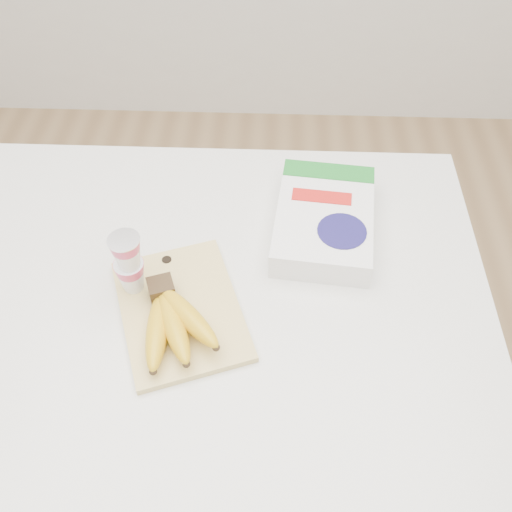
{
  "coord_description": "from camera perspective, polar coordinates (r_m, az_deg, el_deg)",
  "views": [
    {
      "loc": [
        0.22,
        -0.68,
        1.89
      ],
      "look_at": [
        0.2,
        0.06,
        1.03
      ],
      "focal_mm": 40.0,
      "sensor_mm": 36.0,
      "label": 1
    }
  ],
  "objects": [
    {
      "name": "yogurt_stack",
      "position": [
        1.08,
        -12.63,
        -0.62
      ],
      "size": [
        0.06,
        0.06,
        0.14
      ],
      "color": "white",
      "rests_on": "cutting_board"
    },
    {
      "name": "bananas",
      "position": [
        1.05,
        -8.39,
        -6.48
      ],
      "size": [
        0.17,
        0.21,
        0.07
      ],
      "color": "#382816",
      "rests_on": "cutting_board"
    },
    {
      "name": "cutting_board",
      "position": [
        1.1,
        -7.57,
        -5.35
      ],
      "size": [
        0.31,
        0.36,
        0.01
      ],
      "primitive_type": "cube",
      "rotation": [
        0.0,
        0.0,
        0.34
      ],
      "color": "#DDC879",
      "rests_on": "table"
    },
    {
      "name": "table",
      "position": [
        1.57,
        -7.45,
        -14.3
      ],
      "size": [
        1.32,
        0.88,
        0.99
      ],
      "primitive_type": "cube",
      "color": "white",
      "rests_on": "ground"
    },
    {
      "name": "room",
      "position": [
        0.9,
        -12.88,
        10.81
      ],
      "size": [
        4.0,
        4.0,
        4.0
      ],
      "color": "tan",
      "rests_on": "ground"
    },
    {
      "name": "cereal_box",
      "position": [
        1.22,
        6.83,
        3.62
      ],
      "size": [
        0.23,
        0.32,
        0.07
      ],
      "rotation": [
        0.0,
        0.0,
        -0.11
      ],
      "color": "white",
      "rests_on": "table"
    }
  ]
}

